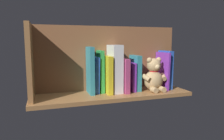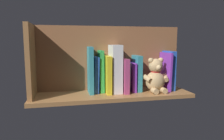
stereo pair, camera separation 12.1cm
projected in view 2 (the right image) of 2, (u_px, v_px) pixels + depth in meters
ground_plane at (112, 95)px, 122.82cm from camera, size 92.38×25.99×2.20cm
shelf_back_panel at (108, 58)px, 130.44cm from camera, size 92.38×1.50×39.35cm
shelf_side_divider at (31, 61)px, 110.71cm from camera, size 2.40×19.99×39.35cm
book_0 at (168, 70)px, 131.50cm from camera, size 2.95×13.83×24.10cm
book_1 at (165, 71)px, 130.01cm from camera, size 1.78×15.81×23.26cm
teddy_bear at (156, 77)px, 124.86cm from camera, size 16.60×13.31×20.46cm
book_2 at (137, 73)px, 127.85cm from camera, size 3.00×12.63×21.57cm
book_3 at (132, 77)px, 127.15cm from camera, size 2.41×13.17×17.37cm
book_4 at (127, 76)px, 127.67cm from camera, size 1.94×10.95×17.51cm
book_5 at (124, 75)px, 124.48cm from camera, size 2.86×15.97×20.02cm
dictionary_thick_white at (115, 69)px, 123.55cm from camera, size 5.82×14.39×28.02cm
book_6 at (107, 74)px, 122.53cm from camera, size 2.72×15.41×21.73cm
book_7 at (101, 71)px, 124.21cm from camera, size 2.64×10.09×24.77cm
book_8 at (96, 75)px, 123.33cm from camera, size 3.20×11.02×21.12cm
book_9 at (90, 70)px, 121.31cm from camera, size 2.48×12.94×27.00cm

